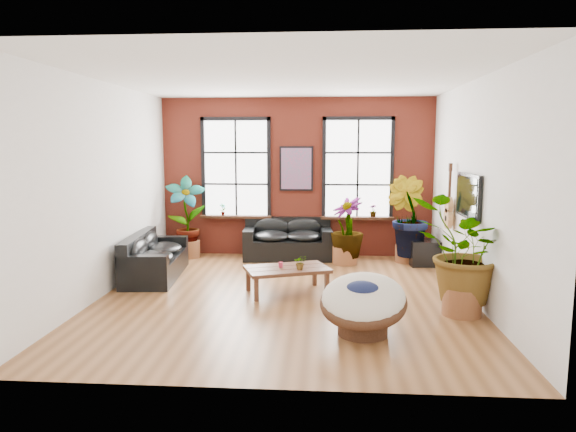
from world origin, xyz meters
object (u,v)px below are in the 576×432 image
object	(u,v)px
sofa_back	(288,240)
sofa_left	(153,258)
papasan_chair	(363,302)
coffee_table	(287,270)

from	to	relation	value
sofa_back	sofa_left	bearing A→B (deg)	-146.14
sofa_back	papasan_chair	world-z (taller)	sofa_back
coffee_table	papasan_chair	bearing A→B (deg)	-78.90
papasan_chair	sofa_left	bearing A→B (deg)	157.23
sofa_left	papasan_chair	xyz separation A→B (m)	(3.72, -2.70, 0.07)
sofa_back	papasan_chair	bearing A→B (deg)	-77.75
sofa_left	sofa_back	bearing A→B (deg)	-57.45
sofa_left	papasan_chair	size ratio (longest dim) A/B	1.55
sofa_back	coffee_table	bearing A→B (deg)	-90.00
coffee_table	sofa_left	bearing A→B (deg)	140.94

